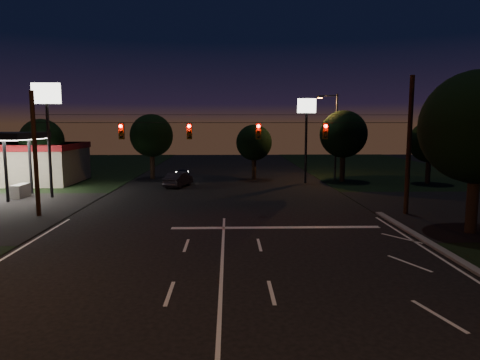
{
  "coord_description": "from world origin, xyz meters",
  "views": [
    {
      "loc": [
        0.3,
        -12.45,
        5.92
      ],
      "look_at": [
        0.89,
        9.77,
        3.0
      ],
      "focal_mm": 32.0,
      "sensor_mm": 36.0,
      "label": 1
    }
  ],
  "objects_px": {
    "utility_pole_right": "(405,214)",
    "car_oncoming_a": "(183,175)",
    "car_oncoming_b": "(178,179)",
    "tree_right_near": "(476,129)"
  },
  "relations": [
    {
      "from": "utility_pole_right",
      "to": "car_oncoming_a",
      "type": "bearing_deg",
      "value": 134.24
    },
    {
      "from": "car_oncoming_a",
      "to": "car_oncoming_b",
      "type": "relative_size",
      "value": 0.93
    },
    {
      "from": "utility_pole_right",
      "to": "tree_right_near",
      "type": "bearing_deg",
      "value": -72.47
    },
    {
      "from": "car_oncoming_a",
      "to": "car_oncoming_b",
      "type": "distance_m",
      "value": 4.08
    },
    {
      "from": "tree_right_near",
      "to": "car_oncoming_a",
      "type": "bearing_deg",
      "value": 129.62
    },
    {
      "from": "tree_right_near",
      "to": "car_oncoming_a",
      "type": "xyz_separation_m",
      "value": [
        -18.06,
        21.81,
        -5.02
      ]
    },
    {
      "from": "car_oncoming_a",
      "to": "car_oncoming_b",
      "type": "bearing_deg",
      "value": 83.39
    },
    {
      "from": "tree_right_near",
      "to": "utility_pole_right",
      "type": "bearing_deg",
      "value": 107.53
    },
    {
      "from": "utility_pole_right",
      "to": "car_oncoming_a",
      "type": "relative_size",
      "value": 2.32
    },
    {
      "from": "utility_pole_right",
      "to": "car_oncoming_b",
      "type": "relative_size",
      "value": 2.15
    }
  ]
}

